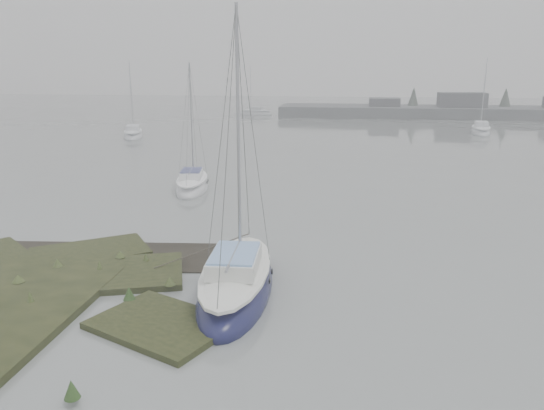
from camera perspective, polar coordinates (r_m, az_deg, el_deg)
The scene contains 7 objects.
ground at distance 43.58m, azimuth 1.13°, elevation 5.88°, with size 160.00×160.00×0.00m, color slate.
far_shoreline at distance 77.94m, azimuth 24.50°, elevation 9.14°, with size 60.00×8.00×4.15m.
sailboat_main at distance 16.34m, azimuth -3.84°, elevation -8.50°, with size 2.46×6.57×9.12m.
sailboat_white at distance 30.09m, azimuth -8.56°, elevation 2.13°, with size 2.59×5.49×7.44m.
sailboat_far_a at distance 53.37m, azimuth -14.69°, elevation 7.30°, with size 3.40×5.74×7.69m.
sailboat_far_b at distance 58.57m, azimuth 21.54°, elevation 7.40°, with size 2.72×5.95×8.09m.
sailboat_far_c at distance 76.12m, azimuth -1.83°, elevation 9.86°, with size 5.37×2.80×7.23m.
Camera 1 is at (5.20, -12.75, 6.73)m, focal length 35.00 mm.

